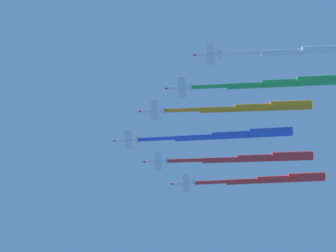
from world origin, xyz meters
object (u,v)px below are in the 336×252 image
jet_port_outer (327,49)px  jet_lead (234,135)px  jet_port_mid (282,83)px  jet_starboard_inner (258,158)px  jet_starboard_mid (275,179)px  jet_port_inner (256,107)px

jet_port_outer → jet_lead: bearing=63.2°
jet_lead → jet_port_mid: 28.18m
jet_starboard_inner → jet_port_outer: (-35.67, -37.07, -1.26)m
jet_port_mid → jet_starboard_mid: jet_starboard_mid is taller
jet_port_mid → jet_starboard_mid: size_ratio=1.01×
jet_starboard_inner → jet_starboard_mid: 12.99m
jet_port_mid → jet_starboard_inner: bearing=32.0°
jet_lead → jet_starboard_mid: size_ratio=1.11×
jet_lead → jet_starboard_inner: jet_starboard_inner is taller
jet_starboard_mid → jet_port_outer: (-48.32, -34.13, -1.50)m
jet_port_inner → jet_starboard_inner: jet_starboard_inner is taller
jet_lead → jet_starboard_inner: (14.76, -4.40, 1.53)m
jet_port_inner → jet_starboard_mid: 34.95m
jet_port_inner → jet_port_mid: size_ratio=1.04×
jet_starboard_mid → jet_port_inner: bearing=-173.8°
jet_lead → jet_port_inner: 13.42m
jet_port_inner → jet_port_outer: 33.26m
jet_port_inner → jet_starboard_inner: (22.09, 6.73, 0.01)m
jet_lead → jet_port_inner: (-7.33, -11.13, 1.52)m
jet_lead → jet_port_inner: bearing=-123.4°
jet_starboard_inner → jet_port_mid: bearing=-148.0°
jet_starboard_inner → jet_port_outer: jet_starboard_inner is taller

